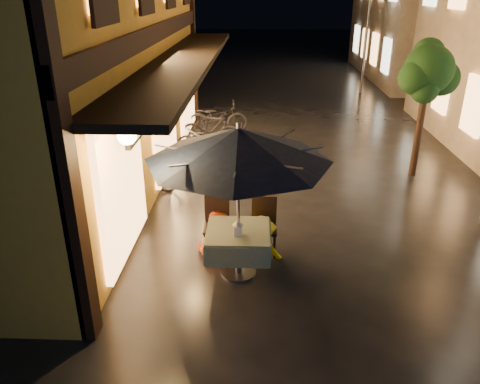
{
  "coord_description": "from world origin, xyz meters",
  "views": [
    {
      "loc": [
        -1.33,
        -6.15,
        4.2
      ],
      "look_at": [
        -1.61,
        0.72,
        1.15
      ],
      "focal_mm": 35.0,
      "sensor_mm": 36.0,
      "label": 1
    }
  ],
  "objects_px": {
    "person_yellow": "(261,219)",
    "bicycle_0": "(193,172)",
    "cafe_table": "(238,241)",
    "patio_umbrella": "(238,145)",
    "table_lantern": "(238,227)",
    "person_orange": "(215,213)"
  },
  "relations": [
    {
      "from": "table_lantern",
      "to": "bicycle_0",
      "type": "relative_size",
      "value": 0.15
    },
    {
      "from": "table_lantern",
      "to": "person_orange",
      "type": "height_order",
      "value": "person_orange"
    },
    {
      "from": "patio_umbrella",
      "to": "person_yellow",
      "type": "height_order",
      "value": "patio_umbrella"
    },
    {
      "from": "cafe_table",
      "to": "person_yellow",
      "type": "relative_size",
      "value": 0.7
    },
    {
      "from": "cafe_table",
      "to": "patio_umbrella",
      "type": "relative_size",
      "value": 0.36
    },
    {
      "from": "table_lantern",
      "to": "cafe_table",
      "type": "bearing_deg",
      "value": 90.0
    },
    {
      "from": "table_lantern",
      "to": "person_yellow",
      "type": "xyz_separation_m",
      "value": [
        0.35,
        0.71,
        -0.21
      ]
    },
    {
      "from": "person_yellow",
      "to": "bicycle_0",
      "type": "height_order",
      "value": "person_yellow"
    },
    {
      "from": "cafe_table",
      "to": "table_lantern",
      "type": "xyz_separation_m",
      "value": [
        -0.0,
        -0.17,
        0.33
      ]
    },
    {
      "from": "table_lantern",
      "to": "patio_umbrella",
      "type": "bearing_deg",
      "value": 90.0
    },
    {
      "from": "cafe_table",
      "to": "person_orange",
      "type": "bearing_deg",
      "value": 124.74
    },
    {
      "from": "person_orange",
      "to": "person_yellow",
      "type": "xyz_separation_m",
      "value": [
        0.75,
        -0.04,
        -0.07
      ]
    },
    {
      "from": "person_yellow",
      "to": "bicycle_0",
      "type": "xyz_separation_m",
      "value": [
        -1.5,
        2.67,
        -0.27
      ]
    },
    {
      "from": "person_yellow",
      "to": "bicycle_0",
      "type": "relative_size",
      "value": 0.84
    },
    {
      "from": "person_orange",
      "to": "person_yellow",
      "type": "height_order",
      "value": "person_orange"
    },
    {
      "from": "cafe_table",
      "to": "patio_umbrella",
      "type": "bearing_deg",
      "value": -172.87
    },
    {
      "from": "table_lantern",
      "to": "person_orange",
      "type": "bearing_deg",
      "value": 118.26
    },
    {
      "from": "cafe_table",
      "to": "person_orange",
      "type": "relative_size",
      "value": 0.64
    },
    {
      "from": "cafe_table",
      "to": "person_yellow",
      "type": "xyz_separation_m",
      "value": [
        0.35,
        0.54,
        0.12
      ]
    },
    {
      "from": "table_lantern",
      "to": "bicycle_0",
      "type": "xyz_separation_m",
      "value": [
        -1.15,
        3.38,
        -0.48
      ]
    },
    {
      "from": "patio_umbrella",
      "to": "person_orange",
      "type": "distance_m",
      "value": 1.54
    },
    {
      "from": "patio_umbrella",
      "to": "table_lantern",
      "type": "height_order",
      "value": "patio_umbrella"
    }
  ]
}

